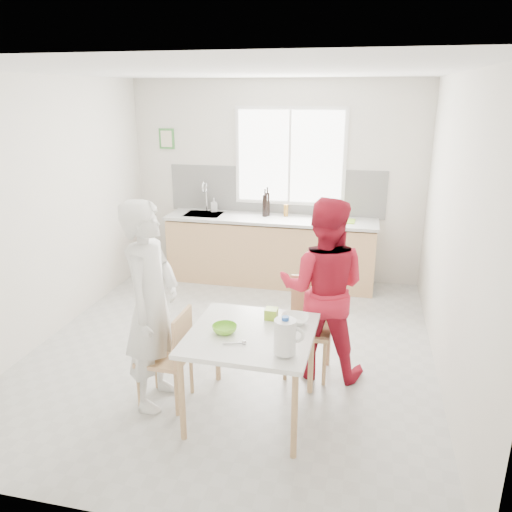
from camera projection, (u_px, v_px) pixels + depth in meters
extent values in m
plane|color=#B7B7B2|center=(234.00, 348.00, 5.17)|extent=(4.50, 4.50, 0.00)
plane|color=silver|center=(275.00, 182.00, 6.83)|extent=(4.00, 0.00, 4.00)
plane|color=silver|center=(120.00, 324.00, 2.67)|extent=(4.00, 0.00, 4.00)
plane|color=silver|center=(46.00, 211.00, 5.17)|extent=(0.00, 4.50, 4.50)
plane|color=silver|center=(453.00, 234.00, 4.33)|extent=(0.00, 4.50, 4.50)
plane|color=white|center=(229.00, 71.00, 4.33)|extent=(4.50, 4.50, 0.00)
cube|color=white|center=(290.00, 157.00, 6.67)|extent=(1.50, 0.03, 1.30)
cube|color=white|center=(290.00, 157.00, 6.65)|extent=(1.40, 0.02, 1.20)
cube|color=white|center=(290.00, 157.00, 6.64)|extent=(0.03, 0.03, 1.20)
cube|color=white|center=(275.00, 191.00, 6.86)|extent=(3.00, 0.02, 0.65)
cube|color=#408B3F|center=(167.00, 139.00, 6.97)|extent=(0.22, 0.02, 0.28)
cube|color=beige|center=(166.00, 139.00, 6.96)|extent=(0.16, 0.01, 0.22)
cube|color=tan|center=(270.00, 252.00, 6.84)|extent=(2.80, 0.60, 0.86)
cube|color=#3F3326|center=(270.00, 278.00, 6.96)|extent=(2.80, 0.54, 0.10)
cube|color=silver|center=(271.00, 219.00, 6.70)|extent=(2.84, 0.64, 0.04)
cube|color=#A5A5AA|center=(203.00, 215.00, 6.89)|extent=(0.50, 0.40, 0.03)
cylinder|color=silver|center=(207.00, 199.00, 6.98)|extent=(0.02, 0.02, 0.36)
torus|color=silver|center=(205.00, 187.00, 6.86)|extent=(0.02, 0.18, 0.18)
cube|color=white|center=(251.00, 335.00, 3.89)|extent=(0.98, 0.98, 0.04)
cylinder|color=tan|center=(182.00, 400.00, 3.72)|extent=(0.05, 0.05, 0.69)
cylinder|color=tan|center=(218.00, 346.00, 4.50)|extent=(0.05, 0.05, 0.69)
cylinder|color=tan|center=(294.00, 417.00, 3.53)|extent=(0.05, 0.05, 0.69)
cylinder|color=tan|center=(311.00, 358.00, 4.31)|extent=(0.05, 0.05, 0.69)
cube|color=tan|center=(164.00, 358.00, 4.16)|extent=(0.40, 0.40, 0.04)
cube|color=tan|center=(183.00, 336.00, 4.05)|extent=(0.04, 0.37, 0.41)
cylinder|color=tan|center=(156.00, 368.00, 4.42)|extent=(0.03, 0.03, 0.40)
cylinder|color=tan|center=(139.00, 388.00, 4.12)|extent=(0.03, 0.03, 0.40)
cylinder|color=tan|center=(191.00, 373.00, 4.35)|extent=(0.03, 0.03, 0.40)
cylinder|color=tan|center=(177.00, 394.00, 4.04)|extent=(0.03, 0.03, 0.40)
cube|color=tan|center=(308.00, 330.00, 4.59)|extent=(0.42, 0.42, 0.04)
cube|color=tan|center=(312.00, 298.00, 4.69)|extent=(0.40, 0.04, 0.43)
cylinder|color=tan|center=(285.00, 359.00, 4.54)|extent=(0.04, 0.04, 0.42)
cylinder|color=tan|center=(324.00, 364.00, 4.46)|extent=(0.04, 0.04, 0.42)
cylinder|color=tan|center=(292.00, 341.00, 4.87)|extent=(0.04, 0.04, 0.42)
cylinder|color=tan|center=(329.00, 345.00, 4.79)|extent=(0.04, 0.04, 0.42)
imported|color=white|center=(152.00, 306.00, 4.04)|extent=(0.43, 0.65, 1.76)
imported|color=red|center=(323.00, 289.00, 4.48)|extent=(0.83, 0.65, 1.68)
imported|color=#7FD531|center=(225.00, 329.00, 3.88)|extent=(0.20, 0.20, 0.06)
imported|color=white|center=(295.00, 320.00, 4.04)|extent=(0.24, 0.24, 0.06)
cylinder|color=white|center=(285.00, 336.00, 3.51)|extent=(0.16, 0.16, 0.25)
cylinder|color=blue|center=(285.00, 319.00, 3.47)|extent=(0.05, 0.05, 0.03)
torus|color=white|center=(296.00, 335.00, 3.49)|extent=(0.12, 0.03, 0.12)
cube|color=#95C12C|center=(271.00, 314.00, 4.11)|extent=(0.10, 0.10, 0.09)
cylinder|color=#A5A5AA|center=(233.00, 343.00, 3.70)|extent=(0.16, 0.06, 0.01)
cube|color=#90C62D|center=(341.00, 221.00, 6.50)|extent=(0.36, 0.26, 0.01)
cylinder|color=black|center=(267.00, 204.00, 6.75)|extent=(0.07, 0.07, 0.32)
cylinder|color=black|center=(265.00, 206.00, 6.71)|extent=(0.07, 0.07, 0.30)
cylinder|color=#986621|center=(286.00, 210.00, 6.74)|extent=(0.06, 0.06, 0.16)
imported|color=#999999|center=(214.00, 205.00, 7.00)|extent=(0.11, 0.11, 0.19)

